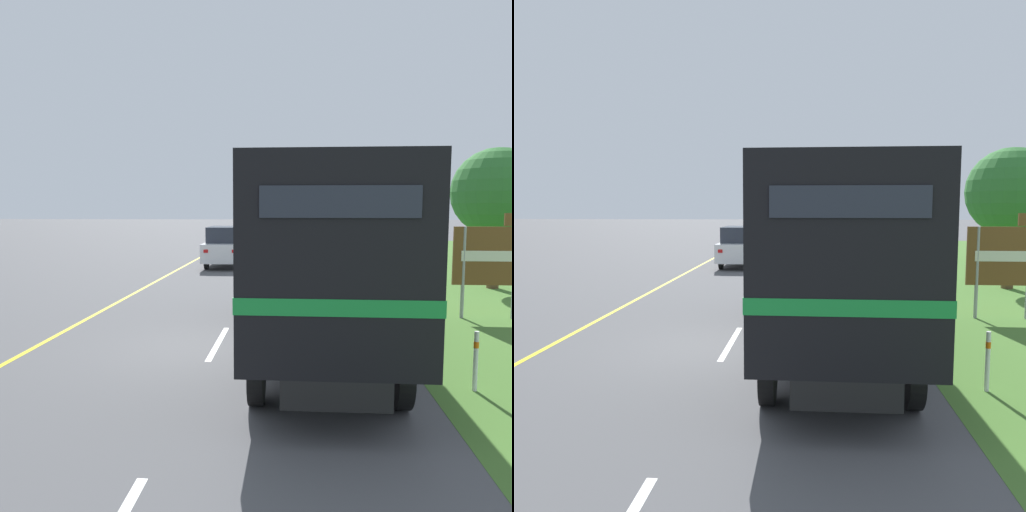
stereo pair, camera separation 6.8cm
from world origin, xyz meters
TOP-DOWN VIEW (x-y plane):
  - ground_plane at (0.00, 0.00)m, footprint 200.00×200.00m
  - edge_line_yellow at (-3.70, 9.09)m, footprint 0.12×47.81m
  - centre_dash_near at (0.00, 0.40)m, footprint 0.12×2.60m
  - centre_dash_mid_a at (0.00, 7.00)m, footprint 0.12×2.60m
  - centre_dash_mid_b at (0.00, 13.60)m, footprint 0.12×2.60m
  - centre_dash_far at (0.00, 20.20)m, footprint 0.12×2.60m
  - centre_dash_farthest at (0.00, 26.80)m, footprint 0.12×2.60m
  - horse_trailer_truck at (2.08, -0.28)m, footprint 2.40×8.45m
  - lead_car_white at (-1.67, 13.84)m, footprint 1.80×4.13m
  - lead_car_grey_ahead at (1.61, 22.95)m, footprint 1.80×4.30m
  - highway_sign at (6.58, 3.22)m, footprint 1.82×0.09m
  - roadside_tree_near at (8.58, 8.15)m, footprint 3.05×3.05m
  - roadside_tree_mid at (11.56, 15.92)m, footprint 2.80×2.80m
  - delineator_post at (4.42, -2.03)m, footprint 0.08×0.08m

SIDE VIEW (x-z plane):
  - ground_plane at x=0.00m, z-range 0.00..0.00m
  - edge_line_yellow at x=-3.70m, z-range 0.00..0.01m
  - centre_dash_near at x=0.00m, z-range 0.00..0.01m
  - centre_dash_mid_a at x=0.00m, z-range 0.00..0.01m
  - centre_dash_mid_b at x=0.00m, z-range 0.00..0.01m
  - centre_dash_far at x=0.00m, z-range 0.00..0.01m
  - centre_dash_farthest at x=0.00m, z-range 0.00..0.01m
  - delineator_post at x=4.42m, z-range 0.03..0.98m
  - lead_car_white at x=-1.67m, z-range 0.01..1.93m
  - lead_car_grey_ahead at x=1.61m, z-range 0.00..2.01m
  - highway_sign at x=6.58m, z-range 0.24..2.94m
  - horse_trailer_truck at x=2.08m, z-range 0.21..3.74m
  - roadside_tree_mid at x=11.56m, z-range 0.83..5.32m
  - roadside_tree_near at x=8.58m, z-range 0.90..5.80m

